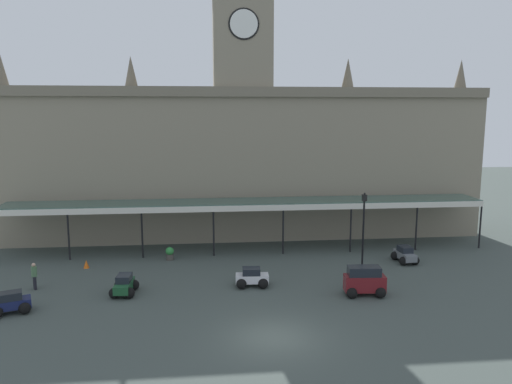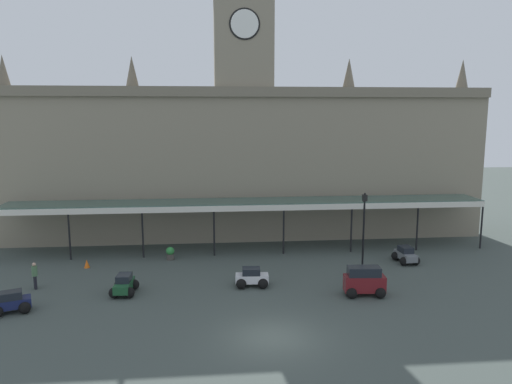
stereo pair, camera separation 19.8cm
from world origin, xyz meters
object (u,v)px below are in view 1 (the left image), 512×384
at_px(victorian_lamppost, 364,224).
at_px(traffic_cone, 86,264).
at_px(car_maroon_van, 364,282).
at_px(car_grey_sedan, 405,255).
at_px(car_navy_sedan, 11,304).
at_px(planter_by_canopy, 170,253).
at_px(car_green_sedan, 124,286).
at_px(car_white_sedan, 252,278).
at_px(pedestrian_beside_cars, 34,275).

height_order(victorian_lamppost, traffic_cone, victorian_lamppost).
relative_size(car_maroon_van, victorian_lamppost, 0.45).
bearing_deg(car_grey_sedan, traffic_cone, 177.61).
bearing_deg(car_navy_sedan, planter_by_canopy, 48.88).
relative_size(traffic_cone, planter_by_canopy, 0.61).
bearing_deg(traffic_cone, car_green_sedan, -56.99).
height_order(car_navy_sedan, car_grey_sedan, same).
relative_size(car_white_sedan, car_maroon_van, 0.85).
relative_size(car_green_sedan, traffic_cone, 3.60).
height_order(car_white_sedan, car_grey_sedan, same).
relative_size(car_green_sedan, planter_by_canopy, 2.18).
height_order(pedestrian_beside_cars, traffic_cone, pedestrian_beside_cars).
bearing_deg(pedestrian_beside_cars, car_navy_sedan, -90.69).
relative_size(car_green_sedan, victorian_lamppost, 0.38).
relative_size(car_white_sedan, traffic_cone, 3.61).
height_order(car_navy_sedan, victorian_lamppost, victorian_lamppost).
height_order(car_white_sedan, car_green_sedan, same).
bearing_deg(traffic_cone, car_maroon_van, -21.49).
xyz_separation_m(car_green_sedan, car_maroon_van, (14.25, -1.63, 0.30)).
relative_size(car_white_sedan, planter_by_canopy, 2.19).
distance_m(car_navy_sedan, car_grey_sedan, 25.81).
bearing_deg(traffic_cone, car_navy_sedan, -105.98).
xyz_separation_m(car_green_sedan, traffic_cone, (-3.48, 5.35, -0.21)).
relative_size(car_maroon_van, pedestrian_beside_cars, 1.48).
bearing_deg(planter_by_canopy, car_white_sedan, -48.19).
relative_size(car_navy_sedan, car_maroon_van, 0.90).
distance_m(car_green_sedan, planter_by_canopy, 7.09).
xyz_separation_m(car_white_sedan, pedestrian_beside_cars, (-13.36, 0.83, 0.41)).
bearing_deg(car_white_sedan, car_green_sedan, -175.90).
bearing_deg(car_grey_sedan, planter_by_canopy, 172.20).
bearing_deg(pedestrian_beside_cars, car_green_sedan, -13.89).
bearing_deg(victorian_lamppost, planter_by_canopy, 162.77).
xyz_separation_m(car_maroon_van, victorian_lamppost, (1.24, 4.25, 2.56)).
relative_size(car_grey_sedan, planter_by_canopy, 2.20).
bearing_deg(car_green_sedan, car_navy_sedan, -158.09).
relative_size(car_navy_sedan, car_white_sedan, 1.06).
height_order(car_navy_sedan, car_green_sedan, same).
height_order(car_maroon_van, car_grey_sedan, car_maroon_van).
xyz_separation_m(car_navy_sedan, victorian_lamppost, (21.15, 4.90, 2.87)).
distance_m(pedestrian_beside_cars, planter_by_canopy, 9.49).
xyz_separation_m(car_green_sedan, car_grey_sedan, (19.26, 4.40, 0.00)).
distance_m(car_maroon_van, car_grey_sedan, 7.85).
relative_size(car_navy_sedan, traffic_cone, 3.83).
bearing_deg(car_white_sedan, planter_by_canopy, 131.81).
distance_m(car_green_sedan, traffic_cone, 6.39).
bearing_deg(car_grey_sedan, pedestrian_beside_cars, -173.10).
distance_m(car_white_sedan, planter_by_canopy, 8.30).
bearing_deg(car_maroon_van, car_navy_sedan, -178.13).
height_order(car_maroon_van, planter_by_canopy, car_maroon_van).
distance_m(car_green_sedan, car_grey_sedan, 19.76).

